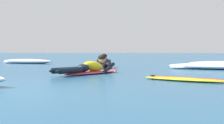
{
  "coord_description": "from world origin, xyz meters",
  "views": [
    {
      "loc": [
        3.38,
        -5.03,
        0.63
      ],
      "look_at": [
        1.84,
        6.15,
        0.24
      ],
      "focal_mm": 56.12,
      "sensor_mm": 36.0,
      "label": 1
    }
  ],
  "objects": [
    {
      "name": "whitewater_back",
      "position": [
        -2.71,
        10.48,
        0.1
      ],
      "size": [
        2.66,
        1.21,
        0.21
      ],
      "color": "white",
      "rests_on": "ground"
    },
    {
      "name": "surfer_far",
      "position": [
        1.46,
        7.05,
        0.14
      ],
      "size": [
        0.94,
        2.53,
        0.53
      ],
      "color": "#E54C66",
      "rests_on": "ground"
    },
    {
      "name": "drifting_surfboard",
      "position": [
        3.86,
        2.19,
        0.03
      ],
      "size": [
        1.85,
        1.36,
        0.16
      ],
      "color": "yellow",
      "rests_on": "ground"
    },
    {
      "name": "surfer_near",
      "position": [
        1.56,
        3.9,
        0.14
      ],
      "size": [
        1.49,
        2.45,
        0.54
      ],
      "color": "#E54C66",
      "rests_on": "ground"
    },
    {
      "name": "ground_plane",
      "position": [
        0.0,
        10.0,
        0.0
      ],
      "size": [
        120.0,
        120.0,
        0.0
      ],
      "primitive_type": "plane",
      "color": "#235B84"
    },
    {
      "name": "whitewater_mid_right",
      "position": [
        5.21,
        6.63,
        0.09
      ],
      "size": [
        3.27,
        1.61,
        0.2
      ],
      "color": "white",
      "rests_on": "ground"
    }
  ]
}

